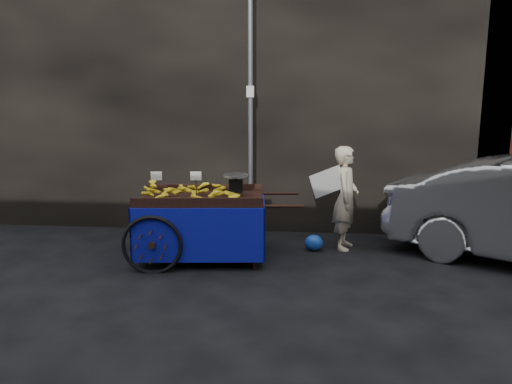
# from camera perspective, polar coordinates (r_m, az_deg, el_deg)

# --- Properties ---
(ground) EXTENTS (80.00, 80.00, 0.00)m
(ground) POSITION_cam_1_polar(r_m,az_deg,el_deg) (7.31, -4.03, -7.75)
(ground) COLOR black
(ground) RESTS_ON ground
(building_wall) EXTENTS (13.50, 2.00, 5.00)m
(building_wall) POSITION_cam_1_polar(r_m,az_deg,el_deg) (9.45, 0.79, 11.97)
(building_wall) COLOR black
(building_wall) RESTS_ON ground
(street_pole) EXTENTS (0.12, 0.10, 4.00)m
(street_pole) POSITION_cam_1_polar(r_m,az_deg,el_deg) (8.17, -0.63, 8.64)
(street_pole) COLOR slate
(street_pole) RESTS_ON ground
(banana_cart) EXTENTS (2.54, 1.37, 1.33)m
(banana_cart) POSITION_cam_1_polar(r_m,az_deg,el_deg) (7.19, -6.72, -1.32)
(banana_cart) COLOR black
(banana_cart) RESTS_ON ground
(vendor) EXTENTS (0.82, 0.65, 1.59)m
(vendor) POSITION_cam_1_polar(r_m,az_deg,el_deg) (7.75, 10.20, -0.67)
(vendor) COLOR #C1B18F
(vendor) RESTS_ON ground
(plastic_bag) EXTENTS (0.28, 0.22, 0.25)m
(plastic_bag) POSITION_cam_1_polar(r_m,az_deg,el_deg) (7.72, 6.63, -5.79)
(plastic_bag) COLOR #1744AD
(plastic_bag) RESTS_ON ground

